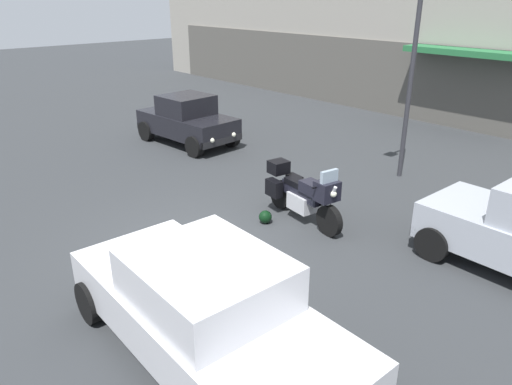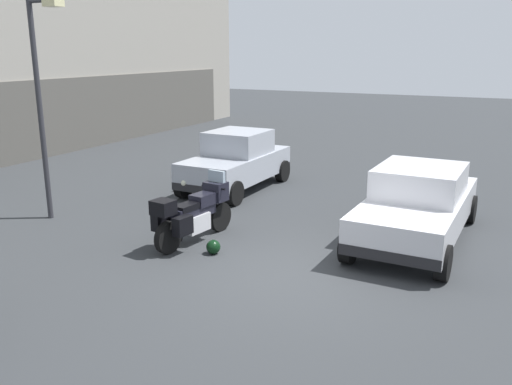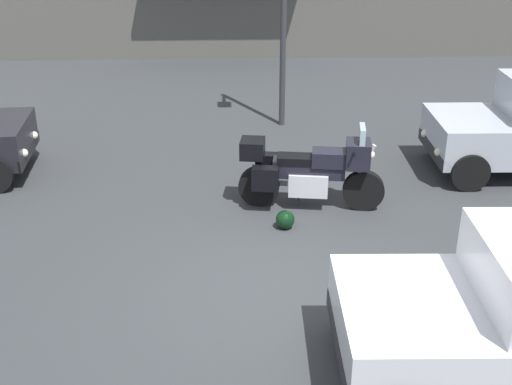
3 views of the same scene
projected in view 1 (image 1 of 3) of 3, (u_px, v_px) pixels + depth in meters
The scene contains 7 objects.
ground_plane at pixel (194, 247), 9.27m from camera, with size 80.00×80.00×0.00m, color #2D3033.
motorcycle at pixel (303, 193), 10.13m from camera, with size 2.26×0.89×1.36m.
helmet at pixel (265, 217), 10.17m from camera, with size 0.28×0.28×0.28m, color black.
car_sedan_far at pixel (207, 311), 6.12m from camera, with size 4.62×2.02×1.56m.
car_compact_side at pixel (187, 120), 15.33m from camera, with size 3.55×1.91×1.56m.
streetlamp_curbside at pixel (410, 61), 11.63m from camera, with size 0.28×0.94×4.92m.
bollard_curbside at pixel (211, 108), 18.11m from camera, with size 0.16×0.16×1.00m.
Camera 1 is at (6.89, -4.54, 4.52)m, focal length 33.80 mm.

